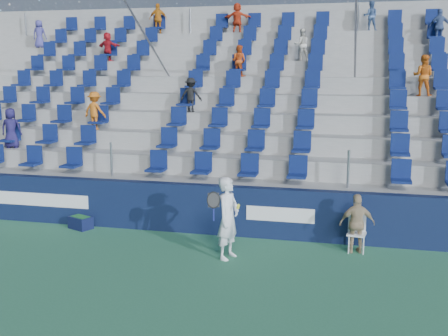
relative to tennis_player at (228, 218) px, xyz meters
The scene contains 7 objects.
ground 1.83m from the tennis_player, 112.44° to the right, with size 70.00×70.00×0.00m, color #327450.
sponsor_wall 1.80m from the tennis_player, 110.07° to the left, with size 24.00×0.32×1.20m.
grandstand 6.90m from the tennis_player, 95.20° to the left, with size 24.00×8.17×6.63m.
tennis_player is the anchor object (origin of this frame).
line_judge_chair 2.91m from the tennis_player, 23.73° to the left, with size 0.43×0.44×0.88m.
line_judge 2.84m from the tennis_player, 21.10° to the left, with size 0.77×0.32×1.31m, color tan.
ball_bin 4.36m from the tennis_player, 162.86° to the left, with size 0.67×0.56×0.32m.
Camera 1 is at (3.24, -9.62, 4.01)m, focal length 45.00 mm.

